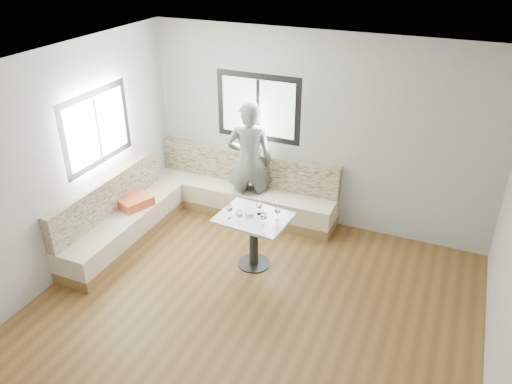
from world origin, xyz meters
TOP-DOWN VIEW (x-y plane):
  - room at (-0.08, 0.08)m, footprint 5.01×5.01m
  - banquette at (-1.59, 1.63)m, footprint 2.93×2.80m
  - table at (-0.35, 1.07)m, footprint 0.94×0.76m
  - person at (-0.91, 2.20)m, footprint 0.79×0.67m
  - olive_ramekin at (-0.42, 1.08)m, footprint 0.11×0.11m
  - wine_glass_a at (-0.62, 0.93)m, footprint 0.08×0.08m
  - wine_glass_b at (-0.45, 0.85)m, footprint 0.08×0.08m
  - wine_glass_c at (-0.16, 0.93)m, footprint 0.08×0.08m
  - wine_glass_d at (-0.31, 1.16)m, footprint 0.08×0.08m
  - wine_glass_e at (-0.05, 1.13)m, footprint 0.08×0.08m

SIDE VIEW (x-z plane):
  - banquette at x=-1.59m, z-range -0.14..0.81m
  - table at x=-0.35m, z-range 0.18..0.91m
  - olive_ramekin at x=-0.42m, z-range 0.73..0.77m
  - wine_glass_a at x=-0.62m, z-range 0.76..0.95m
  - wine_glass_b at x=-0.45m, z-range 0.76..0.95m
  - wine_glass_c at x=-0.16m, z-range 0.76..0.95m
  - wine_glass_d at x=-0.31m, z-range 0.76..0.95m
  - wine_glass_e at x=-0.05m, z-range 0.76..0.95m
  - person at x=-0.91m, z-range 0.00..1.83m
  - room at x=-0.08m, z-range 0.01..2.82m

